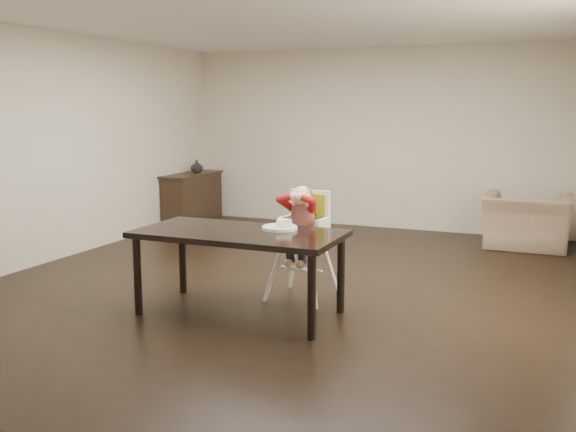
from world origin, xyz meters
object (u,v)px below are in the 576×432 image
object	(u,v)px
dining_table	(239,240)
armchair	(527,212)
high_chair	(304,219)
sideboard	(192,198)

from	to	relation	value
dining_table	armchair	world-z (taller)	armchair
dining_table	high_chair	size ratio (longest dim) A/B	1.66
sideboard	armchair	bearing A→B (deg)	1.15
armchair	dining_table	bearing A→B (deg)	61.08
dining_table	armchair	distance (m)	4.47
dining_table	armchair	xyz separation A→B (m)	(2.22, 3.88, -0.20)
high_chair	armchair	world-z (taller)	high_chair
sideboard	high_chair	bearing A→B (deg)	-44.91
armchair	sideboard	bearing A→B (deg)	2.06
high_chair	sideboard	size ratio (longest dim) A/B	0.86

